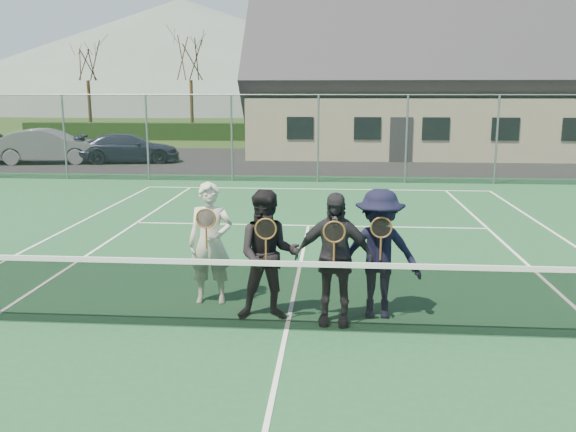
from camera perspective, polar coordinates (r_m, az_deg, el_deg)
name	(u,v)px	position (r m, az deg, el deg)	size (l,w,h in m)	color
ground	(322,162)	(27.71, 3.21, 5.11)	(220.00, 220.00, 0.00)	#2B4719
court_surface	(286,331)	(8.16, -0.15, -10.71)	(30.00, 30.00, 0.02)	#1C4C2B
tarmac_carpark	(235,161)	(28.08, -5.01, 5.18)	(40.00, 12.00, 0.01)	black
hedge_row	(327,132)	(39.61, 3.63, 7.84)	(40.00, 1.20, 1.10)	black
hill_west	(182,55)	(105.84, -9.84, 14.59)	(110.00, 110.00, 18.00)	#55675C
hill_centre	(459,41)	(104.64, 15.74, 15.47)	(120.00, 120.00, 22.00)	slate
car_b	(49,146)	(28.85, -21.48, 6.09)	(1.59, 4.57, 1.51)	gray
car_c	(129,148)	(28.08, -14.65, 6.15)	(1.79, 4.40, 1.28)	#1C2139
court_markings	(286,330)	(8.15, -0.15, -10.61)	(11.03, 23.83, 0.01)	white
tennis_net	(286,293)	(7.97, -0.15, -7.19)	(11.68, 0.08, 1.10)	slate
perimeter_fence	(318,138)	(21.09, 2.84, 7.26)	(30.07, 0.07, 3.02)	slate
clubhouse	(405,74)	(31.72, 10.90, 12.96)	(15.60, 8.20, 7.70)	beige
tree_a	(86,50)	(43.88, -18.37, 14.50)	(3.20, 3.20, 7.77)	#382414
tree_b	(190,50)	(41.74, -9.16, 15.11)	(3.20, 3.20, 7.77)	#382714
tree_c	(359,49)	(40.64, 6.67, 15.28)	(3.20, 3.20, 7.77)	#372314
tree_d	(519,48)	(42.18, 20.83, 14.49)	(3.20, 3.20, 7.77)	#382614
player_a	(210,243)	(9.01, -7.27, -2.54)	(0.68, 0.52, 1.80)	beige
player_b	(268,255)	(8.29, -1.86, -3.69)	(0.93, 0.76, 1.80)	black
player_c	(334,259)	(8.15, 4.31, -4.00)	(1.09, 0.55, 1.80)	black
player_d	(379,254)	(8.46, 8.51, -3.52)	(1.19, 0.71, 1.80)	black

